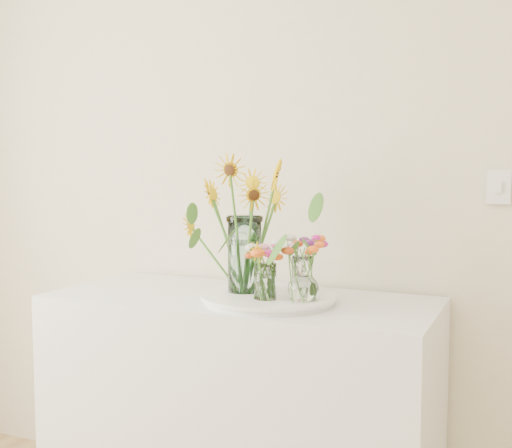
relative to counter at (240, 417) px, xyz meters
The scene contains 10 objects.
counter is the anchor object (origin of this frame).
tray 0.48m from the counter, 21.29° to the right, with size 0.45×0.45×0.03m, color white.
mason_jar 0.62m from the counter, 49.49° to the right, with size 0.12×0.12×0.28m, color #ACDAD0.
sunflower_bouquet 0.72m from the counter, 49.49° to the right, with size 0.73×0.73×0.49m, color #DDAF04, non-canonical shape.
small_vase_a 0.58m from the counter, 40.95° to the right, with size 0.07×0.07×0.13m, color white.
wildflower_posy_a 0.62m from the counter, 40.95° to the right, with size 0.19×0.19×0.22m, color orange, non-canonical shape.
small_vase_b 0.63m from the counter, 20.48° to the right, with size 0.10×0.10×0.15m, color white, non-canonical shape.
wildflower_posy_b 0.67m from the counter, 20.48° to the right, with size 0.23×0.23×0.24m, color orange, non-canonical shape.
small_vase_c 0.58m from the counter, 15.49° to the left, with size 0.07×0.07×0.13m, color white.
wildflower_posy_c 0.63m from the counter, 15.49° to the left, with size 0.20×0.20×0.22m, color orange, non-canonical shape.
Camera 1 is at (0.87, -0.14, 1.36)m, focal length 45.00 mm.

